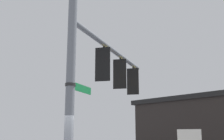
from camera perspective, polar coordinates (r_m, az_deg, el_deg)
signal_pole at (r=8.19m, az=-8.13°, el=-5.00°), size 0.26×0.26×6.07m
mast_arm at (r=11.51m, az=0.23°, el=3.75°), size 1.18×6.38×0.18m
traffic_light_nearest_pole at (r=10.51m, az=-1.56°, el=0.93°), size 0.54×0.49×1.31m
traffic_light_mid_inner at (r=12.06m, az=1.68°, el=-0.90°), size 0.54×0.49×1.31m
traffic_light_mid_outer at (r=13.65m, az=4.18°, el=-2.32°), size 0.54×0.49×1.31m
street_name_sign at (r=8.56m, az=-6.82°, el=-3.27°), size 0.36×1.40×0.22m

